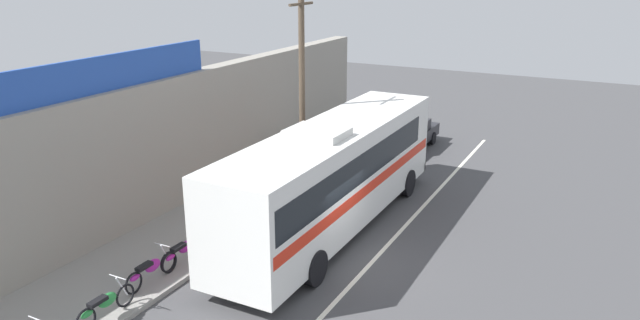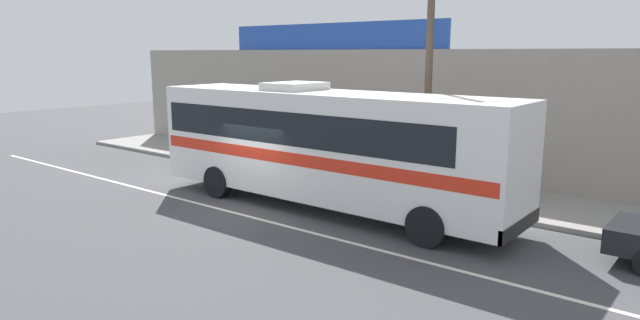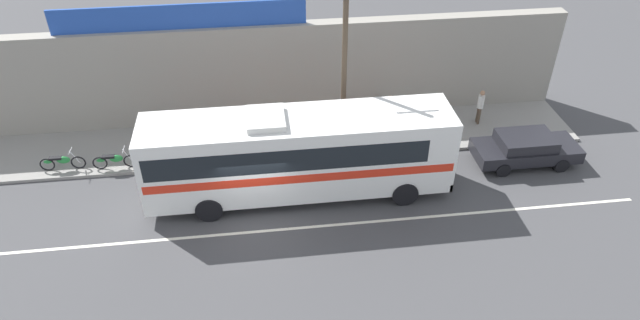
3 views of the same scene
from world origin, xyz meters
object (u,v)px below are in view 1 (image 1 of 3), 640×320
Objects in this scene: utility_pole at (302,92)px; intercity_bus at (333,172)px; motorcycle_orange at (183,250)px; pedestrian_by_curb at (291,146)px; pedestrian_near_shop at (340,122)px; motorcycle_green at (150,269)px; motorcycle_black at (105,304)px; parked_car at (408,134)px.

intercity_bus is at bearing -132.82° from utility_pole.
motorcycle_orange is (-6.59, 0.33, -3.54)m from utility_pole.
pedestrian_by_curb is 0.93× the size of pedestrian_near_shop.
pedestrian_near_shop reaches higher than pedestrian_by_curb.
intercity_bus is 6.52m from motorcycle_green.
utility_pole is at bearing 47.18° from intercity_bus.
motorcycle_green is at bearing -171.12° from pedestrian_by_curb.
intercity_bus reaches higher than motorcycle_green.
motorcycle_green is at bearing -174.90° from pedestrian_near_shop.
motorcycle_green is 1.22× the size of pedestrian_by_curb.
intercity_bus reaches higher than motorcycle_orange.
intercity_bus is 8.13m from motorcycle_black.
motorcycle_black is 16.72m from pedestrian_near_shop.
pedestrian_near_shop is at bearing 106.41° from parked_car.
utility_pole reaches higher than parked_car.
utility_pole reaches higher than intercity_bus.
pedestrian_near_shop is at bearing 5.85° from motorcycle_orange.
utility_pole reaches higher than pedestrian_near_shop.
parked_car is 8.61m from utility_pole.
utility_pole reaches higher than pedestrian_by_curb.
pedestrian_by_curb reaches higher than motorcycle_orange.
intercity_bus is at bearing -137.29° from pedestrian_by_curb.
motorcycle_green is 1.04× the size of motorcycle_black.
utility_pole is at bearing -2.90° from motorcycle_orange.
motorcycle_black is at bearing 174.81° from parked_car.
parked_car reaches higher than motorcycle_orange.
motorcycle_green is at bearing 154.22° from intercity_bus.
motorcycle_green is 1.32m from motorcycle_orange.
parked_car is 17.64m from motorcycle_black.
pedestrian_near_shop is (16.63, 1.57, 0.59)m from motorcycle_black.
utility_pole is 3.90× the size of motorcycle_green.
utility_pole is 7.49m from motorcycle_orange.
utility_pole is 4.47m from pedestrian_by_curb.
parked_car is at bearing -7.09° from motorcycle_orange.
pedestrian_by_curb is (12.35, 1.89, 0.51)m from motorcycle_black.
intercity_bus is 7.38× the size of pedestrian_by_curb.
intercity_bus is at bearing -174.77° from parked_car.
pedestrian_near_shop reaches higher than motorcycle_green.
intercity_bus is 3.82m from utility_pole.
intercity_bus reaches higher than motorcycle_black.
intercity_bus is at bearing -18.31° from motorcycle_black.
motorcycle_green is at bearing 173.29° from parked_car.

